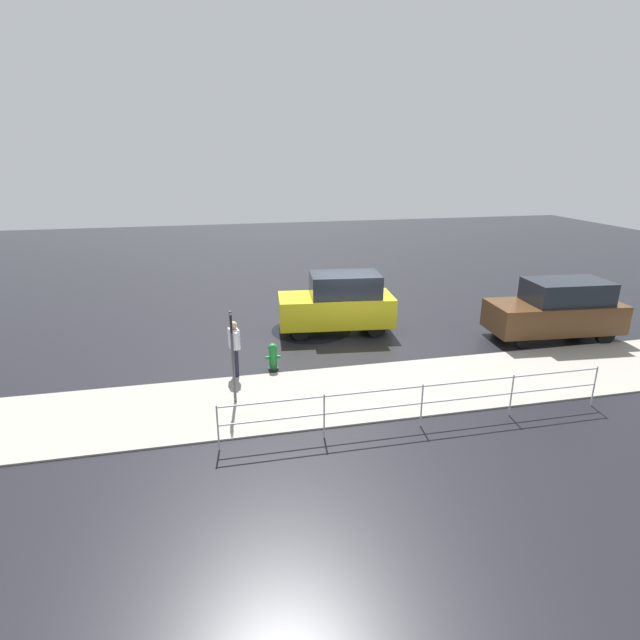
{
  "coord_description": "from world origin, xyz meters",
  "views": [
    {
      "loc": [
        4.48,
        15.44,
        5.89
      ],
      "look_at": [
        1.22,
        0.79,
        0.9
      ],
      "focal_mm": 28.0,
      "sensor_mm": 36.0,
      "label": 1
    }
  ],
  "objects": [
    {
      "name": "ground_plane",
      "position": [
        0.0,
        0.0,
        0.0
      ],
      "size": [
        60.0,
        60.0,
        0.0
      ],
      "primitive_type": "plane",
      "color": "black"
    },
    {
      "name": "sign_post",
      "position": [
        4.12,
        4.1,
        1.58
      ],
      "size": [
        0.07,
        0.44,
        2.4
      ],
      "color": "#4C4C51",
      "rests_on": "ground"
    },
    {
      "name": "metal_railing",
      "position": [
        0.06,
        6.14,
        0.73
      ],
      "size": [
        9.05,
        0.04,
        1.05
      ],
      "color": "#B7BABF",
      "rests_on": "ground"
    },
    {
      "name": "fire_hydrant",
      "position": [
        2.93,
        2.28,
        0.4
      ],
      "size": [
        0.42,
        0.31,
        0.8
      ],
      "color": "#197A2D",
      "rests_on": "ground"
    },
    {
      "name": "parked_sedan",
      "position": [
        -6.66,
        1.72,
        1.0
      ],
      "size": [
        4.42,
        2.08,
        1.98
      ],
      "color": "#513319",
      "rests_on": "ground"
    },
    {
      "name": "pedestrian",
      "position": [
        4.0,
        2.52,
        0.96
      ],
      "size": [
        0.31,
        0.56,
        1.62
      ],
      "color": "silver",
      "rests_on": "ground"
    },
    {
      "name": "puddle_patch",
      "position": [
        1.19,
        -0.79,
        0.0
      ],
      "size": [
        2.77,
        2.77,
        0.01
      ],
      "primitive_type": "cylinder",
      "color": "black",
      "rests_on": "ground"
    },
    {
      "name": "moving_hatchback",
      "position": [
        0.28,
        -0.51,
        1.03
      ],
      "size": [
        4.06,
        2.1,
        2.06
      ],
      "color": "yellow",
      "rests_on": "ground"
    },
    {
      "name": "kerb_strip",
      "position": [
        0.0,
        4.2,
        0.02
      ],
      "size": [
        24.0,
        3.2,
        0.04
      ],
      "primitive_type": "cube",
      "color": "gray",
      "rests_on": "ground"
    }
  ]
}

